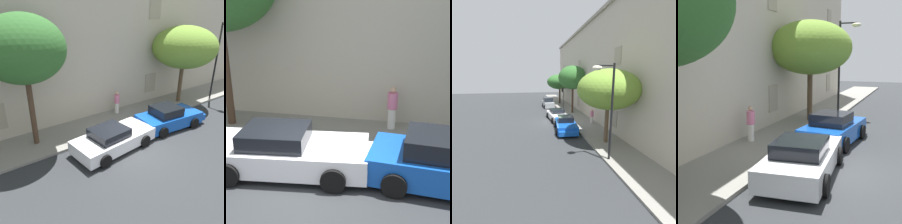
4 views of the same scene
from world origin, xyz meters
The scene contains 9 objects.
ground_plane centered at (0.00, 0.00, 0.00)m, with size 80.00×80.00×0.00m, color #2B2D30.
sidewalk centered at (0.00, 3.58, 0.07)m, with size 60.00×3.00×0.14m, color gray.
building_facade centered at (0.00, 7.49, 6.11)m, with size 43.69×5.31×12.19m.
sportscar_red_lead centered at (-0.66, 0.88, 0.59)m, with size 5.18×2.56×1.33m.
sportscar_yellow_flank centered at (3.78, 0.95, 0.62)m, with size 4.70×2.48×1.45m.
tree_near_kerb centered at (-4.18, 3.67, 5.29)m, with size 4.16×4.16×6.83m.
tree_far_end centered at (7.58, 3.47, 4.44)m, with size 4.85×4.85×5.88m.
street_lamp centered at (10.36, 1.98, 4.28)m, with size 0.44×1.42×6.04m.
pedestrian_admiring centered at (1.98, 4.40, 0.96)m, with size 0.41×0.41×1.62m.
Camera 1 is at (-7.27, -8.04, 7.02)m, focal length 37.28 mm.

